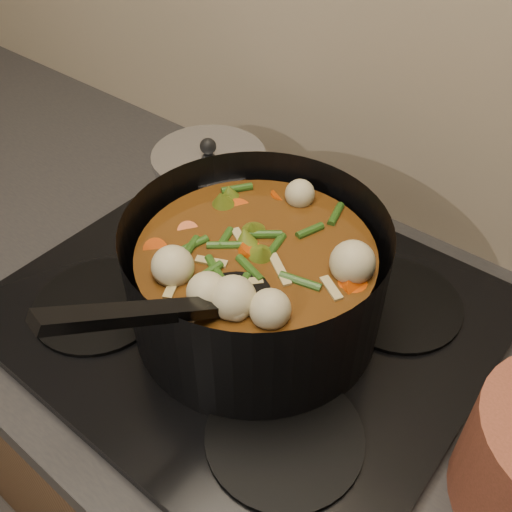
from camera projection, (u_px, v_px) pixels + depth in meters
The scene contains 4 objects.
counter at pixel (250, 470), 1.11m from camera, with size 2.64×0.64×0.91m.
stovetop at pixel (248, 309), 0.80m from camera, with size 0.62×0.54×0.03m.
stockpot at pixel (256, 279), 0.72m from camera, with size 0.42×0.50×0.24m.
saucepan at pixel (211, 185), 0.90m from camera, with size 0.17×0.17×0.14m.
Camera 1 is at (0.34, 1.52, 1.51)m, focal length 40.00 mm.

